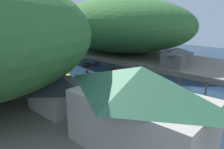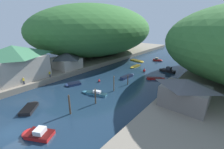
# 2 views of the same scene
# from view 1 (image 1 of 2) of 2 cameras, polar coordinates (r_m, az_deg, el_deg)

# --- Properties ---
(water_surface) EXTENTS (130.00, 130.00, 0.00)m
(water_surface) POSITION_cam_1_polar(r_m,az_deg,el_deg) (49.47, -2.73, -1.10)
(water_surface) COLOR #192D42
(water_surface) RESTS_ON ground
(right_bank) EXTENTS (22.00, 120.00, 1.34)m
(right_bank) POSITION_cam_1_polar(r_m,az_deg,el_deg) (67.50, 11.38, 3.83)
(right_bank) COLOR gray
(right_bank) RESTS_ON ground
(hillside_right) EXTENTS (37.49, 52.48, 18.10)m
(hillside_right) POSITION_cam_1_polar(r_m,az_deg,el_deg) (76.04, 1.90, 12.87)
(hillside_right) COLOR #387033
(hillside_right) RESTS_ON right_bank
(waterfront_building) EXTENTS (8.39, 14.17, 8.38)m
(waterfront_building) POSITION_cam_1_polar(r_m,az_deg,el_deg) (21.45, 7.47, -8.46)
(waterfront_building) COLOR #B2A899
(waterfront_building) RESTS_ON left_bank
(boathouse_shed) EXTENTS (7.45, 7.15, 4.81)m
(boathouse_shed) POSITION_cam_1_polar(r_m,az_deg,el_deg) (31.63, -13.05, -4.17)
(boathouse_shed) COLOR #B2A899
(boathouse_shed) RESTS_ON left_bank
(right_bank_cottage) EXTENTS (7.53, 5.88, 4.75)m
(right_bank_cottage) POSITION_cam_1_polar(r_m,az_deg,el_deg) (56.80, 16.60, 4.43)
(right_bank_cottage) COLOR slate
(right_bank_cottage) RESTS_ON right_bank
(boat_cabin_cruiser) EXTENTS (4.72, 3.74, 0.49)m
(boat_cabin_cruiser) POSITION_cam_1_polar(r_m,az_deg,el_deg) (56.10, 0.41, 1.24)
(boat_cabin_cruiser) COLOR red
(boat_cabin_cruiser) RESTS_ON water_surface
(boat_navy_launch) EXTENTS (1.57, 5.10, 0.46)m
(boat_navy_launch) POSITION_cam_1_polar(r_m,az_deg,el_deg) (53.89, -12.37, 0.23)
(boat_navy_launch) COLOR gold
(boat_navy_launch) RESTS_ON water_surface
(boat_red_skiff) EXTENTS (1.58, 5.43, 0.68)m
(boat_red_skiff) POSITION_cam_1_polar(r_m,az_deg,el_deg) (48.91, -1.82, -0.88)
(boat_red_skiff) COLOR navy
(boat_red_skiff) RESTS_ON water_surface
(boat_near_quay) EXTENTS (4.46, 4.58, 0.59)m
(boat_near_quay) POSITION_cam_1_polar(r_m,az_deg,el_deg) (33.51, 24.86, -10.72)
(boat_near_quay) COLOR black
(boat_near_quay) RESTS_ON water_surface
(boat_far_upstream) EXTENTS (6.21, 3.07, 0.40)m
(boat_far_upstream) POSITION_cam_1_polar(r_m,az_deg,el_deg) (58.59, -19.51, 0.90)
(boat_far_upstream) COLOR gold
(boat_far_upstream) RESTS_ON water_surface
(boat_yellow_tender) EXTENTS (5.81, 2.98, 0.97)m
(boat_yellow_tender) POSITION_cam_1_polar(r_m,az_deg,el_deg) (41.43, 12.05, -4.44)
(boat_yellow_tender) COLOR teal
(boat_yellow_tender) RESTS_ON water_surface
(boat_mid_channel) EXTENTS (3.88, 1.93, 1.33)m
(boat_mid_channel) POSITION_cam_1_polar(r_m,az_deg,el_deg) (66.16, -17.51, 2.93)
(boat_mid_channel) COLOR red
(boat_mid_channel) RESTS_ON water_surface
(boat_far_right_bank) EXTENTS (3.13, 4.22, 0.51)m
(boat_far_right_bank) POSITION_cam_1_polar(r_m,az_deg,el_deg) (35.46, 5.50, -7.81)
(boat_far_right_bank) COLOR navy
(boat_far_right_bank) RESTS_ON water_surface
(boat_moored_right) EXTENTS (5.10, 2.20, 1.65)m
(boat_moored_right) POSITION_cam_1_polar(r_m,az_deg,el_deg) (61.61, -5.68, 2.75)
(boat_moored_right) COLOR black
(boat_moored_right) RESTS_ON water_surface
(mooring_post_nearest) EXTENTS (0.30, 0.30, 3.59)m
(mooring_post_nearest) POSITION_cam_1_polar(r_m,az_deg,el_deg) (39.97, 23.27, -3.91)
(mooring_post_nearest) COLOR #4C3D2D
(mooring_post_nearest) RESTS_ON water_surface
(mooring_post_second) EXTENTS (0.27, 0.27, 3.10)m
(mooring_post_second) POSITION_cam_1_polar(r_m,az_deg,el_deg) (42.52, 17.12, -2.49)
(mooring_post_second) COLOR #4C3D2D
(mooring_post_second) RESTS_ON water_surface
(mooring_post_middle) EXTENTS (0.25, 0.25, 3.60)m
(mooring_post_middle) POSITION_cam_1_polar(r_m,az_deg,el_deg) (44.74, 9.20, -0.73)
(mooring_post_middle) COLOR brown
(mooring_post_middle) RESTS_ON water_surface
(mooring_post_fourth) EXTENTS (0.24, 0.24, 2.52)m
(mooring_post_fourth) POSITION_cam_1_polar(r_m,az_deg,el_deg) (47.95, 4.32, -0.11)
(mooring_post_fourth) COLOR #4C3D2D
(mooring_post_fourth) RESTS_ON water_surface
(channel_buoy_near) EXTENTS (0.79, 0.79, 1.18)m
(channel_buoy_near) POSITION_cam_1_polar(r_m,az_deg,el_deg) (54.80, -6.59, 1.01)
(channel_buoy_near) COLOR red
(channel_buoy_near) RESTS_ON water_surface
(channel_buoy_far) EXTENTS (0.60, 0.60, 0.89)m
(channel_buoy_far) POSITION_cam_1_polar(r_m,az_deg,el_deg) (41.35, 2.15, -4.07)
(channel_buoy_far) COLOR red
(channel_buoy_far) RESTS_ON water_surface
(person_on_quay) EXTENTS (0.25, 0.40, 1.69)m
(person_on_quay) POSITION_cam_1_polar(r_m,az_deg,el_deg) (25.81, 12.78, -12.63)
(person_on_quay) COLOR #282D3D
(person_on_quay) RESTS_ON left_bank
(person_by_boathouse) EXTENTS (0.30, 0.42, 1.69)m
(person_by_boathouse) POSITION_cam_1_polar(r_m,az_deg,el_deg) (29.07, 2.44, -8.82)
(person_by_boathouse) COLOR #282D3D
(person_by_boathouse) RESTS_ON left_bank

